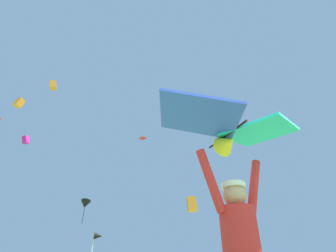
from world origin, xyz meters
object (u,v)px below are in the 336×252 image
Objects in this scene: distant_kite_orange_far_center at (19,103)px; marker_flag at (97,241)px; distant_kite_magenta_low_right at (26,140)px; distant_kite_orange_high_left at (192,204)px; distant_kite_orange_mid_left at (53,85)px; held_stunt_kite at (230,129)px; distant_kite_black_mid_right at (85,204)px; distant_kite_red_high_right at (143,138)px.

marker_flag is (7.47, -12.05, -12.28)m from distant_kite_orange_far_center.
distant_kite_orange_high_left is at bearing -57.71° from distant_kite_magenta_low_right.
distant_kite_orange_high_left is 0.63× the size of distant_kite_orange_mid_left.
distant_kite_orange_mid_left is at bearing -70.13° from distant_kite_magenta_low_right.
held_stunt_kite is 0.61× the size of distant_kite_black_mid_right.
marker_flag is at bearing 95.81° from held_stunt_kite.
distant_kite_orange_far_center is 18.11m from distant_kite_orange_high_left.
distant_kite_orange_high_left is at bearing -76.23° from distant_kite_black_mid_right.
held_stunt_kite is 24.31m from distant_kite_orange_far_center.
distant_kite_orange_high_left is (12.51, -8.59, -9.89)m from distant_kite_orange_far_center.
distant_kite_red_high_right is at bearing 73.73° from marker_flag.
distant_kite_red_high_right is at bearing 80.33° from held_stunt_kite.
distant_kite_orange_mid_left is (3.33, -9.22, 3.40)m from distant_kite_magenta_low_right.
marker_flag is (-0.76, 7.49, -0.37)m from held_stunt_kite.
distant_kite_black_mid_right is at bearing 90.75° from marker_flag.
held_stunt_kite reaches higher than marker_flag.
distant_kite_orange_high_left is at bearing 68.65° from held_stunt_kite.
distant_kite_red_high_right is 0.78× the size of distant_kite_orange_mid_left.
distant_kite_magenta_low_right is at bearing 171.89° from distant_kite_black_mid_right.
marker_flag is at bearing -70.13° from distant_kite_magenta_low_right.
distant_kite_red_high_right reaches higher than distant_kite_orange_far_center.
held_stunt_kite is 31.90m from distant_kite_orange_mid_left.
distant_kite_magenta_low_right is at bearing 122.29° from distant_kite_orange_high_left.
distant_kite_magenta_low_right is (-9.33, 1.33, 8.49)m from distant_kite_black_mid_right.
distant_kite_black_mid_right reaches higher than marker_flag.
distant_kite_magenta_low_right is 1.63× the size of distant_kite_orange_high_left.
distant_kite_magenta_low_right is (-14.56, 9.95, 2.30)m from distant_kite_red_high_right.
distant_kite_red_high_right is at bearing -34.35° from distant_kite_magenta_low_right.
distant_kite_orange_far_center is 8.65m from distant_kite_orange_mid_left.
distant_kite_orange_mid_left is (-5.99, -7.89, 11.89)m from distant_kite_black_mid_right.
distant_kite_magenta_low_right reaches higher than distant_kite_orange_far_center.
distant_kite_black_mid_right is (-1.10, 32.88, 6.63)m from held_stunt_kite.
distant_kite_orange_high_left is 6.56m from marker_flag.
distant_kite_orange_far_center is at bearing 112.84° from held_stunt_kite.
distant_kite_magenta_low_right is 0.62× the size of marker_flag.
distant_kite_orange_mid_left is 0.61× the size of marker_flag.
distant_kite_magenta_low_right reaches higher than marker_flag.
held_stunt_kite is 2.26× the size of distant_kite_orange_high_left.
distant_kite_magenta_low_right reaches higher than distant_kite_red_high_right.
distant_kite_orange_high_left is (14.70, -23.26, -13.11)m from distant_kite_magenta_low_right.
distant_kite_orange_mid_left is at bearing 105.84° from held_stunt_kite.
distant_kite_orange_far_center is at bearing -118.12° from distant_kite_black_mid_right.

